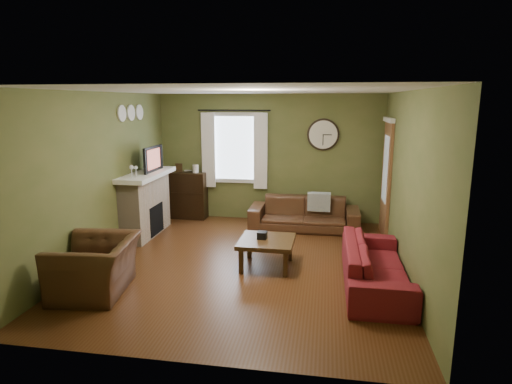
% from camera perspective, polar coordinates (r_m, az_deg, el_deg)
% --- Properties ---
extents(floor, '(4.60, 5.20, 0.00)m').
position_cam_1_polar(floor, '(6.69, -1.43, -9.52)').
color(floor, '#482712').
rests_on(floor, ground).
extents(ceiling, '(4.60, 5.20, 0.00)m').
position_cam_1_polar(ceiling, '(6.22, -1.55, 13.36)').
color(ceiling, white).
rests_on(ceiling, ground).
extents(wall_left, '(0.00, 5.20, 2.60)m').
position_cam_1_polar(wall_left, '(7.12, -19.99, 1.96)').
color(wall_left, '#5A6232').
rests_on(wall_left, ground).
extents(wall_right, '(0.00, 5.20, 2.60)m').
position_cam_1_polar(wall_right, '(6.31, 19.48, 0.79)').
color(wall_right, '#5A6232').
rests_on(wall_right, ground).
extents(wall_back, '(4.60, 0.00, 2.60)m').
position_cam_1_polar(wall_back, '(8.86, 1.70, 4.55)').
color(wall_back, '#5A6232').
rests_on(wall_back, ground).
extents(wall_front, '(4.60, 0.00, 2.60)m').
position_cam_1_polar(wall_front, '(3.87, -8.80, -5.50)').
color(wall_front, '#5A6232').
rests_on(wall_front, ground).
extents(fireplace, '(0.40, 1.40, 1.10)m').
position_cam_1_polar(fireplace, '(8.19, -14.49, -1.81)').
color(fireplace, tan).
rests_on(fireplace, floor).
extents(firebox, '(0.04, 0.60, 0.55)m').
position_cam_1_polar(firebox, '(8.17, -13.18, -3.57)').
color(firebox, black).
rests_on(firebox, fireplace).
extents(mantel, '(0.58, 1.60, 0.08)m').
position_cam_1_polar(mantel, '(8.06, -14.52, 2.26)').
color(mantel, white).
rests_on(mantel, fireplace).
extents(tv, '(0.08, 0.60, 0.35)m').
position_cam_1_polar(tv, '(8.15, -14.04, 3.92)').
color(tv, black).
rests_on(tv, mantel).
extents(tv_screen, '(0.02, 0.62, 0.36)m').
position_cam_1_polar(tv_screen, '(8.11, -13.54, 4.30)').
color(tv_screen, '#994C3F').
rests_on(tv_screen, mantel).
extents(medallion_left, '(0.28, 0.28, 0.03)m').
position_cam_1_polar(medallion_left, '(7.72, -17.46, 9.97)').
color(medallion_left, white).
rests_on(medallion_left, wall_left).
extents(medallion_mid, '(0.28, 0.28, 0.03)m').
position_cam_1_polar(medallion_mid, '(8.04, -16.33, 10.10)').
color(medallion_mid, white).
rests_on(medallion_mid, wall_left).
extents(medallion_right, '(0.28, 0.28, 0.03)m').
position_cam_1_polar(medallion_right, '(8.36, -15.28, 10.22)').
color(medallion_right, white).
rests_on(medallion_right, wall_left).
extents(window_pane, '(1.00, 0.02, 1.30)m').
position_cam_1_polar(window_pane, '(8.94, -2.79, 5.89)').
color(window_pane, silver).
rests_on(window_pane, wall_back).
extents(curtain_rod, '(0.03, 0.03, 1.50)m').
position_cam_1_polar(curtain_rod, '(8.79, -2.98, 10.82)').
color(curtain_rod, black).
rests_on(curtain_rod, wall_back).
extents(curtain_left, '(0.28, 0.04, 1.55)m').
position_cam_1_polar(curtain_left, '(8.98, -6.37, 5.54)').
color(curtain_left, white).
rests_on(curtain_left, wall_back).
extents(curtain_right, '(0.28, 0.04, 1.55)m').
position_cam_1_polar(curtain_right, '(8.74, 0.62, 5.44)').
color(curtain_right, white).
rests_on(curtain_right, wall_back).
extents(wall_clock, '(0.64, 0.06, 0.64)m').
position_cam_1_polar(wall_clock, '(8.68, 8.95, 7.57)').
color(wall_clock, white).
rests_on(wall_clock, wall_back).
extents(door, '(0.05, 0.90, 2.10)m').
position_cam_1_polar(door, '(8.15, 16.97, 1.58)').
color(door, brown).
rests_on(door, floor).
extents(bookshelf, '(0.83, 0.35, 0.99)m').
position_cam_1_polar(bookshelf, '(9.20, -9.19, -0.43)').
color(bookshelf, black).
rests_on(bookshelf, floor).
extents(book, '(0.22, 0.26, 0.02)m').
position_cam_1_polar(book, '(9.34, -9.52, 2.67)').
color(book, '#3A2614').
rests_on(book, bookshelf).
extents(sofa_brown, '(2.10, 0.82, 0.61)m').
position_cam_1_polar(sofa_brown, '(8.38, 6.42, -2.88)').
color(sofa_brown, '#412717').
rests_on(sofa_brown, floor).
extents(pillow_left, '(0.37, 0.12, 0.37)m').
position_cam_1_polar(pillow_left, '(8.34, 8.63, -1.31)').
color(pillow_left, '#9DA9AF').
rests_on(pillow_left, sofa_brown).
extents(pillow_right, '(0.36, 0.12, 0.36)m').
position_cam_1_polar(pillow_right, '(8.33, 8.10, -1.30)').
color(pillow_right, '#9DA9AF').
rests_on(pillow_right, sofa_brown).
extents(sofa_red, '(0.81, 2.06, 0.60)m').
position_cam_1_polar(sofa_red, '(6.04, 15.62, -9.34)').
color(sofa_red, maroon).
rests_on(sofa_red, floor).
extents(armchair, '(1.10, 1.22, 0.71)m').
position_cam_1_polar(armchair, '(6.00, -20.61, -9.29)').
color(armchair, '#412717').
rests_on(armchair, floor).
extents(coffee_table, '(0.82, 0.82, 0.43)m').
position_cam_1_polar(coffee_table, '(6.50, 1.42, -8.13)').
color(coffee_table, '#3A2614').
rests_on(coffee_table, floor).
extents(tissue_box, '(0.14, 0.14, 0.11)m').
position_cam_1_polar(tissue_box, '(6.47, 0.83, -6.50)').
color(tissue_box, black).
rests_on(tissue_box, coffee_table).
extents(wine_glass_a, '(0.08, 0.08, 0.22)m').
position_cam_1_polar(wine_glass_a, '(7.50, -16.25, 2.60)').
color(wine_glass_a, white).
rests_on(wine_glass_a, mantel).
extents(wine_glass_b, '(0.06, 0.06, 0.18)m').
position_cam_1_polar(wine_glass_b, '(7.65, -15.70, 2.68)').
color(wine_glass_b, white).
rests_on(wine_glass_b, mantel).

